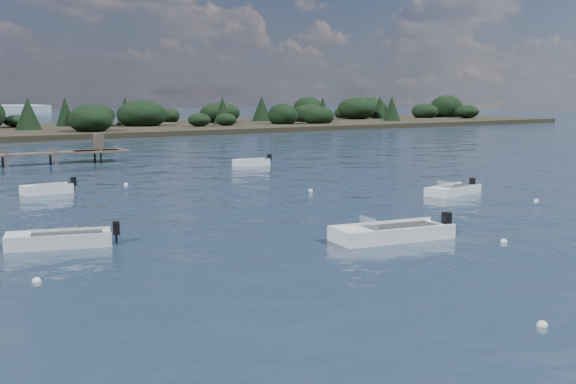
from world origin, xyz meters
TOP-DOWN VIEW (x-y plane):
  - ground at (0.00, 60.00)m, footprint 400.00×400.00m
  - tender_far_grey_b at (13.86, 36.13)m, footprint 3.67×1.63m
  - tender_far_white at (-6.68, 28.20)m, footprint 3.59×1.43m
  - dinghy_mid_white_b at (15.10, 13.02)m, footprint 4.78×2.45m
  - dinghy_mid_grey at (-10.97, 11.51)m, footprint 4.84×2.95m
  - dinghy_mid_white_a at (1.86, 4.46)m, footprint 6.02×3.00m
  - buoy_a at (-2.91, -7.04)m, footprint 0.32×0.32m
  - buoy_b at (5.56, 1.19)m, footprint 0.32×0.32m
  - buoy_c at (-13.43, 6.00)m, footprint 0.32×0.32m
  - buoy_d at (16.91, 7.96)m, footprint 0.32×0.32m
  - buoy_e at (-0.66, 29.65)m, footprint 0.32×0.32m
  - buoy_extra_a at (8.32, 19.47)m, footprint 0.32×0.32m
  - far_headland at (25.00, 100.00)m, footprint 190.00×40.00m

SIDE VIEW (x-z plane):
  - ground at x=0.00m, z-range 0.00..0.00m
  - buoy_a at x=-2.91m, z-range -0.16..0.16m
  - buoy_b at x=5.56m, z-range -0.16..0.16m
  - buoy_c at x=-13.43m, z-range -0.16..0.16m
  - buoy_d at x=16.91m, z-range -0.16..0.16m
  - buoy_e at x=-0.66m, z-range -0.16..0.16m
  - buoy_extra_a at x=8.32m, z-range -0.16..0.16m
  - dinghy_mid_white_b at x=15.10m, z-range -0.43..0.73m
  - dinghy_mid_grey at x=-10.97m, z-range -0.44..0.77m
  - tender_far_white at x=-6.68m, z-range -0.44..0.78m
  - tender_far_grey_b at x=13.86m, z-range -0.44..0.79m
  - dinghy_mid_white_a at x=1.86m, z-range -0.51..0.87m
  - far_headland at x=25.00m, z-range -0.94..4.86m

